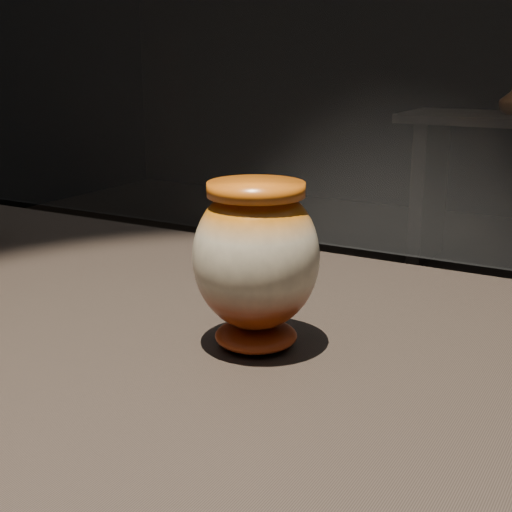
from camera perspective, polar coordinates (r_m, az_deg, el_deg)
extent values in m
cube|color=black|center=(0.92, -8.28, -6.46)|extent=(2.00, 0.80, 0.05)
ellipsoid|color=maroon|center=(0.82, 0.00, -6.36)|extent=(0.11, 0.11, 0.03)
ellipsoid|color=beige|center=(0.79, 0.00, -0.07)|extent=(0.17, 0.17, 0.17)
cylinder|color=orange|center=(0.77, 0.00, 5.37)|extent=(0.13, 0.13, 0.02)
cube|color=black|center=(4.45, 13.66, 5.05)|extent=(0.08, 0.50, 0.85)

